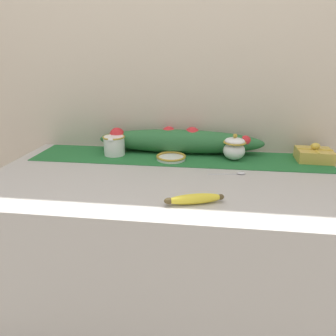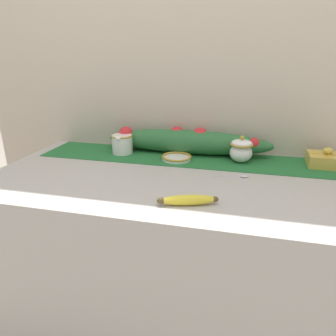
% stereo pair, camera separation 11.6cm
% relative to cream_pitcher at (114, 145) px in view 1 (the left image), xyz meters
% --- Properties ---
extents(ground_plane, '(12.00, 12.00, 0.00)m').
position_rel_cream_pitcher_xyz_m(ground_plane, '(0.32, -0.24, -0.92)').
color(ground_plane, gray).
extents(countertop, '(1.51, 0.76, 0.87)m').
position_rel_cream_pitcher_xyz_m(countertop, '(0.32, -0.24, -0.49)').
color(countertop, '#B7B2AD').
rests_on(countertop, ground_plane).
extents(back_wall, '(2.31, 0.04, 2.40)m').
position_rel_cream_pitcher_xyz_m(back_wall, '(0.32, 0.16, 0.28)').
color(back_wall, beige).
rests_on(back_wall, ground_plane).
extents(table_runner, '(1.39, 0.27, 0.00)m').
position_rel_cream_pitcher_xyz_m(table_runner, '(0.32, -0.00, -0.05)').
color(table_runner, '#236B33').
rests_on(table_runner, countertop).
extents(cream_pitcher, '(0.11, 0.12, 0.10)m').
position_rel_cream_pitcher_xyz_m(cream_pitcher, '(0.00, 0.00, 0.00)').
color(cream_pitcher, white).
rests_on(cream_pitcher, countertop).
extents(sugar_bowl, '(0.10, 0.10, 0.12)m').
position_rel_cream_pitcher_xyz_m(sugar_bowl, '(0.58, -0.00, 0.00)').
color(sugar_bowl, white).
rests_on(sugar_bowl, countertop).
extents(small_dish, '(0.14, 0.14, 0.02)m').
position_rel_cream_pitcher_xyz_m(small_dish, '(0.28, -0.04, -0.04)').
color(small_dish, white).
rests_on(small_dish, countertop).
extents(banana, '(0.20, 0.09, 0.03)m').
position_rel_cream_pitcher_xyz_m(banana, '(0.41, -0.48, -0.04)').
color(banana, yellow).
rests_on(banana, countertop).
extents(spoon, '(0.16, 0.04, 0.01)m').
position_rel_cream_pitcher_xyz_m(spoon, '(0.58, -0.19, -0.05)').
color(spoon, silver).
rests_on(spoon, countertop).
extents(gift_box, '(0.16, 0.14, 0.08)m').
position_rel_cream_pitcher_xyz_m(gift_box, '(0.94, 0.03, -0.02)').
color(gift_box, gold).
rests_on(gift_box, countertop).
extents(poinsettia_garland, '(0.82, 0.13, 0.13)m').
position_rel_cream_pitcher_xyz_m(poinsettia_garland, '(0.31, 0.07, 0.01)').
color(poinsettia_garland, '#2D6B38').
rests_on(poinsettia_garland, countertop).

